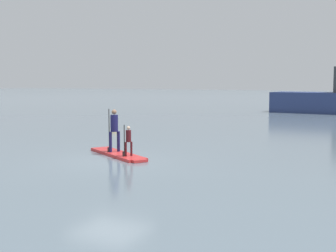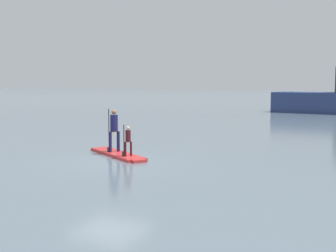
{
  "view_description": "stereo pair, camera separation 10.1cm",
  "coord_description": "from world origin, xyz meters",
  "views": [
    {
      "loc": [
        9.03,
        -12.97,
        2.71
      ],
      "look_at": [
        0.46,
        3.42,
        0.91
      ],
      "focal_mm": 49.73,
      "sensor_mm": 36.0,
      "label": 1
    },
    {
      "loc": [
        9.12,
        -12.92,
        2.71
      ],
      "look_at": [
        0.46,
        3.42,
        0.91
      ],
      "focal_mm": 49.73,
      "sensor_mm": 36.0,
      "label": 2
    }
  ],
  "objects": [
    {
      "name": "mooring_buoy_near",
      "position": [
        -6.41,
        9.67,
        0.2
      ],
      "size": [
        0.4,
        0.4,
        0.4
      ],
      "primitive_type": "sphere",
      "color": "orange",
      "rests_on": "ground"
    },
    {
      "name": "ground_plane",
      "position": [
        0.0,
        0.0,
        0.0
      ],
      "size": [
        240.0,
        240.0,
        0.0
      ],
      "primitive_type": "plane",
      "color": "slate"
    },
    {
      "name": "paddler_child_solo",
      "position": [
        0.39,
        0.56,
        0.68
      ],
      "size": [
        0.26,
        0.34,
        1.1
      ],
      "color": "#4C1419",
      "rests_on": "paddleboard_near"
    },
    {
      "name": "paddler_adult",
      "position": [
        -0.6,
        1.16,
        1.0
      ],
      "size": [
        0.38,
        0.44,
        1.59
      ],
      "color": "#19194C",
      "rests_on": "paddleboard_near"
    },
    {
      "name": "paddleboard_near",
      "position": [
        -0.32,
        1.0,
        0.05
      ],
      "size": [
        3.31,
        2.34,
        0.1
      ],
      "color": "red",
      "rests_on": "ground"
    }
  ]
}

